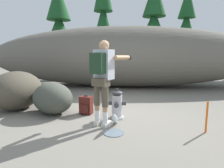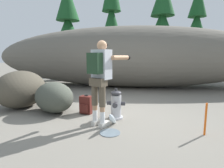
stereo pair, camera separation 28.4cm
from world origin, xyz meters
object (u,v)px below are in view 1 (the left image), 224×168
at_px(spare_backpack, 86,105).
at_px(boulder_large, 17,90).
at_px(fire_hydrant, 117,105).
at_px(boulder_small, 53,98).
at_px(boulder_mid, 46,91).
at_px(survey_stake, 207,117).
at_px(utility_worker, 103,73).

distance_m(spare_backpack, boulder_large, 1.98).
relative_size(fire_hydrant, boulder_small, 0.59).
height_order(spare_backpack, boulder_mid, boulder_mid).
xyz_separation_m(spare_backpack, survey_stake, (2.50, -0.90, 0.08)).
xyz_separation_m(boulder_mid, survey_stake, (4.20, -2.37, 0.05)).
height_order(boulder_mid, boulder_small, boulder_small).
bearing_deg(boulder_small, boulder_large, 166.14).
height_order(utility_worker, survey_stake, utility_worker).
bearing_deg(survey_stake, fire_hydrant, 159.26).
relative_size(boulder_mid, boulder_small, 0.69).
bearing_deg(boulder_large, utility_worker, -21.02).
relative_size(fire_hydrant, boulder_mid, 0.86).
height_order(boulder_large, boulder_mid, boulder_large).
relative_size(boulder_mid, survey_stake, 1.34).
relative_size(utility_worker, survey_stake, 2.88).
distance_m(fire_hydrant, utility_worker, 0.94).
relative_size(fire_hydrant, spare_backpack, 1.48).
xyz_separation_m(boulder_large, boulder_small, (1.10, -0.27, -0.13)).
relative_size(boulder_large, boulder_small, 1.23).
distance_m(fire_hydrant, boulder_large, 2.77).
bearing_deg(boulder_large, fire_hydrant, -10.31).
bearing_deg(spare_backpack, fire_hydrant, 85.22).
distance_m(boulder_small, survey_stake, 3.45).
bearing_deg(survey_stake, utility_worker, 174.35).
xyz_separation_m(utility_worker, spare_backpack, (-0.54, 0.70, -0.88)).
bearing_deg(boulder_large, survey_stake, -14.48).
bearing_deg(survey_stake, boulder_large, 165.52).
relative_size(spare_backpack, boulder_large, 0.33).
xyz_separation_m(boulder_mid, boulder_small, (0.87, -1.50, 0.13)).
xyz_separation_m(fire_hydrant, boulder_large, (-2.72, 0.49, 0.20)).
height_order(spare_backpack, boulder_small, boulder_small).
xyz_separation_m(fire_hydrant, boulder_mid, (-2.48, 1.72, -0.06)).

